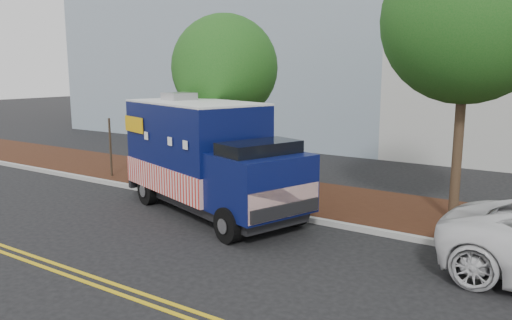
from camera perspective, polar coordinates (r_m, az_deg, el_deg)
The scene contains 9 objects.
ground at distance 15.25m, azimuth -9.39°, elevation -5.92°, with size 120.00×120.00×0.00m, color black.
curb at distance 16.24m, azimuth -6.04°, elevation -4.56°, with size 120.00×0.18×0.15m, color #9E9E99.
mulch_strip at distance 17.86m, azimuth -1.75°, elevation -3.14°, with size 120.00×4.00×0.15m, color black.
centerline_near at distance 12.54m, azimuth -23.55°, elevation -10.24°, with size 120.00×0.10×0.01m, color gold.
centerline_far at distance 12.42m, azimuth -24.53°, elevation -10.52°, with size 120.00×0.10×0.01m, color gold.
tree_b at distance 18.00m, azimuth -3.60°, elevation 10.44°, with size 3.77×3.77×6.17m.
tree_c at distance 14.36m, azimuth 22.98°, elevation 14.59°, with size 4.39×4.39×7.70m.
sign_post at distance 20.02m, azimuth -16.29°, elevation 1.19°, with size 0.06×0.06×2.40m, color #473828.
food_truck at distance 14.95m, azimuth -5.71°, elevation 0.09°, with size 7.05×4.41×3.50m.
Camera 1 is at (10.03, -10.68, 4.22)m, focal length 35.00 mm.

